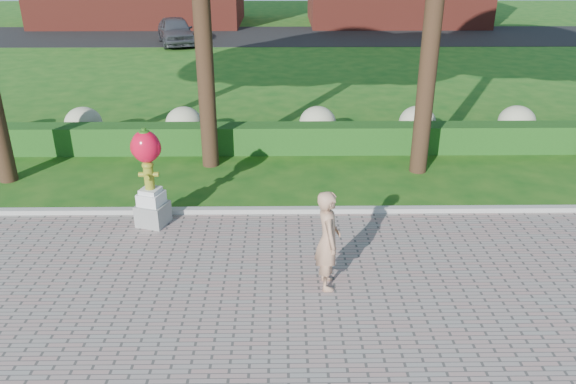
{
  "coord_description": "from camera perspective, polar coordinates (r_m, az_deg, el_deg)",
  "views": [
    {
      "loc": [
        -0.08,
        -8.16,
        5.59
      ],
      "look_at": [
        0.03,
        1.0,
        1.44
      ],
      "focal_mm": 35.0,
      "sensor_mm": 36.0,
      "label": 1
    }
  ],
  "objects": [
    {
      "name": "curb",
      "position": [
        12.45,
        -0.24,
        -1.94
      ],
      "size": [
        40.0,
        0.18,
        0.15
      ],
      "primitive_type": "cube",
      "color": "#ADADA5",
      "rests_on": "ground"
    },
    {
      "name": "lawn_hedge",
      "position": [
        16.03,
        -0.35,
        5.46
      ],
      "size": [
        24.0,
        0.7,
        0.8
      ],
      "primitive_type": "cube",
      "color": "#1A3F12",
      "rests_on": "ground"
    },
    {
      "name": "parked_car",
      "position": [
        34.05,
        -11.35,
        15.79
      ],
      "size": [
        3.01,
        4.8,
        1.52
      ],
      "primitive_type": "imported",
      "rotation": [
        0.0,
        0.0,
        0.29
      ],
      "color": "#43444B",
      "rests_on": "street"
    },
    {
      "name": "street",
      "position": [
        36.59,
        -0.55,
        15.58
      ],
      "size": [
        50.0,
        8.0,
        0.02
      ],
      "primitive_type": "cube",
      "color": "black",
      "rests_on": "ground"
    },
    {
      "name": "hydrant_sculpture",
      "position": [
        11.86,
        -13.97,
        1.71
      ],
      "size": [
        0.73,
        0.73,
        2.13
      ],
      "rotation": [
        0.0,
        0.0,
        -0.32
      ],
      "color": "gray",
      "rests_on": "walkway"
    },
    {
      "name": "hydrangea_row",
      "position": [
        16.94,
        1.57,
        7.04
      ],
      "size": [
        20.1,
        1.1,
        0.99
      ],
      "color": "#B1AF87",
      "rests_on": "ground"
    },
    {
      "name": "ground",
      "position": [
        9.89,
        -0.1,
        -10.05
      ],
      "size": [
        100.0,
        100.0,
        0.0
      ],
      "primitive_type": "plane",
      "color": "#154E13",
      "rests_on": "ground"
    },
    {
      "name": "woman",
      "position": [
        9.54,
        4.08,
        -4.89
      ],
      "size": [
        0.48,
        0.69,
        1.8
      ],
      "primitive_type": "imported",
      "rotation": [
        0.0,
        0.0,
        1.65
      ],
      "color": "tan",
      "rests_on": "walkway"
    }
  ]
}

